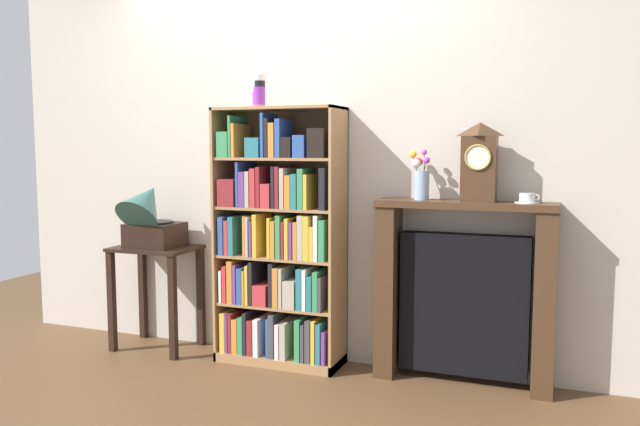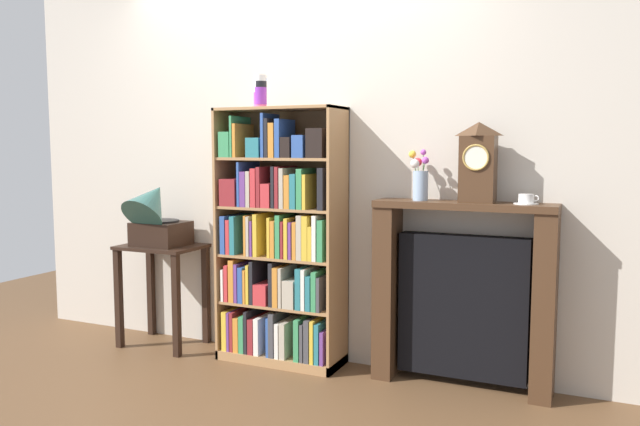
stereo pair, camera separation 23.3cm
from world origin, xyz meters
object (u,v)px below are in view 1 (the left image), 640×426
at_px(bookshelf, 279,249).
at_px(fireplace_mantel, 464,294).
at_px(side_table_left, 156,275).
at_px(gramophone, 150,216).
at_px(mantel_clock, 479,162).
at_px(teacup_with_saucer, 527,199).
at_px(flower_vase, 421,179).
at_px(cup_stack, 259,91).

height_order(bookshelf, fireplace_mantel, bookshelf).
xyz_separation_m(side_table_left, gramophone, (-0.00, -0.06, 0.42)).
relative_size(mantel_clock, teacup_with_saucer, 3.35).
distance_m(flower_vase, teacup_with_saucer, 0.61).
relative_size(bookshelf, gramophone, 3.18).
bearing_deg(gramophone, flower_vase, 4.44).
bearing_deg(flower_vase, mantel_clock, -1.00).
bearing_deg(gramophone, cup_stack, 4.75).
bearing_deg(side_table_left, mantel_clock, 2.06).
distance_m(cup_stack, gramophone, 1.14).
bearing_deg(fireplace_mantel, cup_stack, -175.93).
height_order(flower_vase, teacup_with_saucer, flower_vase).
height_order(bookshelf, mantel_clock, bookshelf).
bearing_deg(cup_stack, side_table_left, -179.42).
distance_m(gramophone, flower_vase, 1.84).
bearing_deg(bookshelf, cup_stack, -168.37).
height_order(side_table_left, teacup_with_saucer, teacup_with_saucer).
bearing_deg(side_table_left, flower_vase, 2.62).
height_order(side_table_left, fireplace_mantel, fireplace_mantel).
distance_m(fireplace_mantel, mantel_clock, 0.78).
xyz_separation_m(flower_vase, teacup_with_saucer, (0.60, -0.00, -0.10)).
xyz_separation_m(cup_stack, flower_vase, (1.02, 0.08, -0.53)).
height_order(side_table_left, gramophone, gramophone).
xyz_separation_m(cup_stack, teacup_with_saucer, (1.62, 0.07, -0.64)).
distance_m(side_table_left, teacup_with_saucer, 2.49).
height_order(fireplace_mantel, flower_vase, flower_vase).
bearing_deg(bookshelf, flower_vase, 3.21).
bearing_deg(cup_stack, fireplace_mantel, 4.07).
relative_size(cup_stack, fireplace_mantel, 0.19).
relative_size(flower_vase, teacup_with_saucer, 2.22).
bearing_deg(bookshelf, mantel_clock, 2.07).
relative_size(bookshelf, side_table_left, 2.30).
distance_m(fireplace_mantel, flower_vase, 0.73).
height_order(bookshelf, cup_stack, cup_stack).
height_order(gramophone, fireplace_mantel, gramophone).
height_order(bookshelf, teacup_with_saucer, bookshelf).
bearing_deg(mantel_clock, bookshelf, -177.93).
relative_size(gramophone, mantel_clock, 1.15).
distance_m(side_table_left, flower_vase, 1.95).
height_order(gramophone, flower_vase, flower_vase).
relative_size(cup_stack, teacup_with_saucer, 1.50).
distance_m(bookshelf, fireplace_mantel, 1.18).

